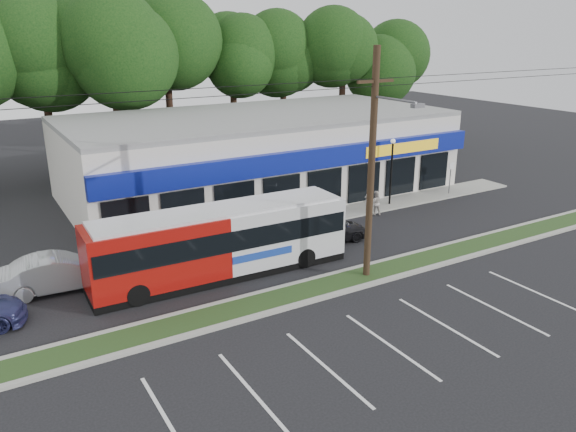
# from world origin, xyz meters

# --- Properties ---
(ground) EXTENTS (120.00, 120.00, 0.00)m
(ground) POSITION_xyz_m (0.00, 0.00, 0.00)
(ground) COLOR black
(ground) RESTS_ON ground
(grass_strip) EXTENTS (40.00, 1.60, 0.12)m
(grass_strip) POSITION_xyz_m (0.00, 1.00, 0.06)
(grass_strip) COLOR #253B18
(grass_strip) RESTS_ON ground
(curb_south) EXTENTS (40.00, 0.25, 0.14)m
(curb_south) POSITION_xyz_m (0.00, 0.15, 0.07)
(curb_south) COLOR #9E9E93
(curb_south) RESTS_ON ground
(curb_north) EXTENTS (40.00, 0.25, 0.14)m
(curb_north) POSITION_xyz_m (0.00, 1.85, 0.07)
(curb_north) COLOR #9E9E93
(curb_north) RESTS_ON ground
(sidewalk) EXTENTS (32.00, 2.20, 0.10)m
(sidewalk) POSITION_xyz_m (5.00, 9.00, 0.05)
(sidewalk) COLOR #9E9E93
(sidewalk) RESTS_ON ground
(strip_mall) EXTENTS (25.00, 12.55, 5.30)m
(strip_mall) POSITION_xyz_m (5.50, 15.91, 2.65)
(strip_mall) COLOR silver
(strip_mall) RESTS_ON ground
(utility_pole) EXTENTS (50.00, 2.77, 10.00)m
(utility_pole) POSITION_xyz_m (2.83, 0.93, 5.41)
(utility_pole) COLOR black
(utility_pole) RESTS_ON ground
(lamp_post) EXTENTS (0.30, 0.30, 4.25)m
(lamp_post) POSITION_xyz_m (11.00, 8.80, 2.67)
(lamp_post) COLOR black
(lamp_post) RESTS_ON ground
(sign_post) EXTENTS (0.45, 0.10, 2.23)m
(sign_post) POSITION_xyz_m (16.00, 8.57, 1.56)
(sign_post) COLOR #59595E
(sign_post) RESTS_ON ground
(tree_line) EXTENTS (46.76, 6.76, 11.83)m
(tree_line) POSITION_xyz_m (4.00, 26.00, 8.42)
(tree_line) COLOR black
(tree_line) RESTS_ON ground
(metrobus) EXTENTS (11.82, 2.78, 3.16)m
(metrobus) POSITION_xyz_m (-2.48, 4.50, 1.67)
(metrobus) COLOR #970F0B
(metrobus) RESTS_ON ground
(car_dark) EXTENTS (4.24, 2.11, 1.39)m
(car_dark) POSITION_xyz_m (4.00, 5.50, 0.69)
(car_dark) COLOR black
(car_dark) RESTS_ON ground
(car_silver) EXTENTS (4.87, 1.96, 1.57)m
(car_silver) POSITION_xyz_m (-9.06, 6.65, 0.79)
(car_silver) COLOR #9B9FA2
(car_silver) RESTS_ON ground
(pedestrian_a) EXTENTS (0.68, 0.60, 1.57)m
(pedestrian_a) POSITION_xyz_m (9.00, 8.50, 0.79)
(pedestrian_a) COLOR silver
(pedestrian_a) RESTS_ON ground
(pedestrian_b) EXTENTS (0.87, 0.77, 1.49)m
(pedestrian_b) POSITION_xyz_m (9.00, 7.78, 0.74)
(pedestrian_b) COLOR #B7ADA5
(pedestrian_b) RESTS_ON ground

